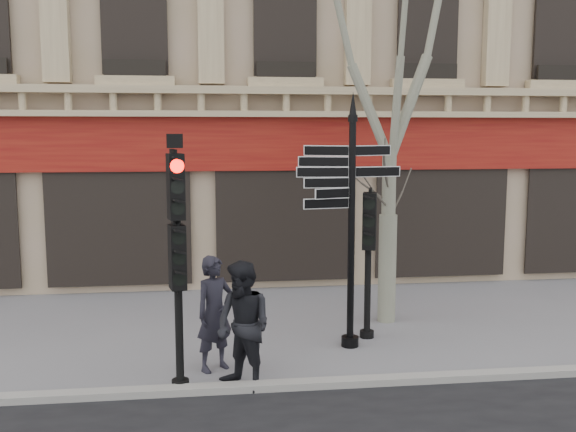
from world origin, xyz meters
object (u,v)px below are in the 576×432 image
at_px(pedestrian_a, 215,313).
at_px(pedestrian_b, 243,326).
at_px(traffic_signal_secondary, 368,237).
at_px(fingerpost, 352,178).
at_px(plane_tree, 392,21).
at_px(traffic_signal_main, 177,231).

height_order(pedestrian_a, pedestrian_b, pedestrian_b).
relative_size(traffic_signal_secondary, pedestrian_b, 1.41).
bearing_deg(fingerpost, plane_tree, 54.48).
bearing_deg(fingerpost, pedestrian_a, -159.17).
distance_m(fingerpost, traffic_signal_main, 3.45).
xyz_separation_m(traffic_signal_main, pedestrian_a, (0.54, 0.73, -1.49)).
height_order(traffic_signal_main, pedestrian_b, traffic_signal_main).
distance_m(fingerpost, pedestrian_a, 3.35).
height_order(traffic_signal_main, pedestrian_a, traffic_signal_main).
bearing_deg(traffic_signal_main, fingerpost, 14.77).
relative_size(traffic_signal_main, traffic_signal_secondary, 1.39).
relative_size(fingerpost, traffic_signal_main, 1.19).
bearing_deg(plane_tree, fingerpost, -127.06).
bearing_deg(plane_tree, pedestrian_a, -146.99).
distance_m(traffic_signal_main, traffic_signal_secondary, 4.02).
xyz_separation_m(traffic_signal_main, plane_tree, (4.08, 3.03, 3.58)).
height_order(traffic_signal_secondary, plane_tree, plane_tree).
xyz_separation_m(traffic_signal_main, pedestrian_b, (0.96, -0.13, -1.45)).
relative_size(pedestrian_a, pedestrian_b, 0.97).
bearing_deg(plane_tree, traffic_signal_secondary, -123.63).
bearing_deg(traffic_signal_secondary, pedestrian_b, -121.24).
distance_m(fingerpost, traffic_signal_secondary, 1.30).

